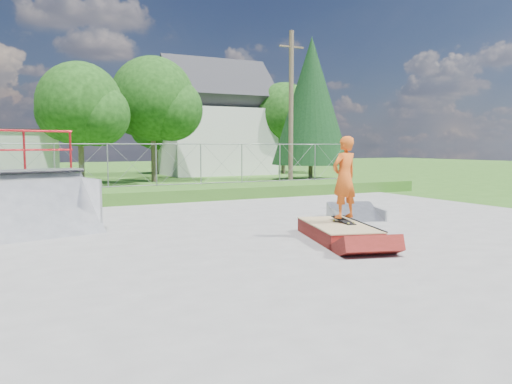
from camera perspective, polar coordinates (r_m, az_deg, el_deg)
ground at (r=11.91m, az=2.62°, el=-5.39°), size 120.00×120.00×0.00m
concrete_pad at (r=11.90m, az=2.62°, el=-5.29°), size 20.00×16.00×0.04m
grass_berm at (r=20.60m, az=-10.52°, el=-0.23°), size 24.00×3.00×0.50m
grind_box at (r=11.87m, az=9.34°, el=-4.55°), size 1.92×2.83×0.38m
quarter_pipe at (r=13.52m, az=-23.67°, el=1.06°), size 3.05×2.75×2.62m
flat_bank_ramp at (r=15.24m, az=11.33°, el=-2.31°), size 1.82×1.87×0.43m
skateboard at (r=12.05m, az=9.99°, el=-3.27°), size 0.28×0.81×0.13m
skater at (r=11.95m, az=10.07°, el=1.32°), size 0.77×0.57×1.93m
chain_link_fence at (r=21.48m, az=-11.33°, el=3.05°), size 20.00×0.06×1.80m
gable_house at (r=39.11m, az=-4.75°, el=7.68°), size 8.40×6.08×8.94m
utility_pole at (r=25.91m, az=4.02°, el=9.27°), size 0.24×0.24×8.00m
tree_left_near at (r=28.37m, az=-18.96°, el=9.13°), size 4.76×4.48×6.65m
tree_center at (r=31.29m, az=-11.13°, el=10.05°), size 5.44×5.12×7.60m
tree_right_far at (r=39.53m, az=3.62°, el=8.69°), size 5.10×4.80×7.12m
tree_back_mid at (r=39.61m, az=-10.90°, el=7.28°), size 4.08×3.84×5.70m
conifer_tree at (r=32.60m, az=6.34°, el=10.28°), size 5.04×5.04×9.10m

